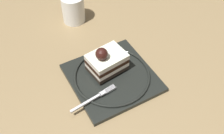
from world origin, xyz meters
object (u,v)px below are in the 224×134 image
Objects in this scene: dessert_plate at (112,77)px; drink_glass_near at (73,9)px; fork at (95,98)px; cake_slice at (107,62)px.

drink_glass_near reaches higher than dessert_plate.
drink_glass_near reaches higher than fork.
fork is 1.43× the size of drink_glass_near.
fork is at bearing 173.54° from drink_glass_near.
drink_glass_near is (0.26, 0.02, -0.01)m from cake_slice.
dessert_plate is at bearing -174.33° from drink_glass_near.
fork is (-0.06, 0.07, 0.01)m from dessert_plate.
dessert_plate is at bearing -49.22° from fork.
dessert_plate is 0.04m from cake_slice.
cake_slice is (0.02, 0.01, 0.04)m from dessert_plate.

